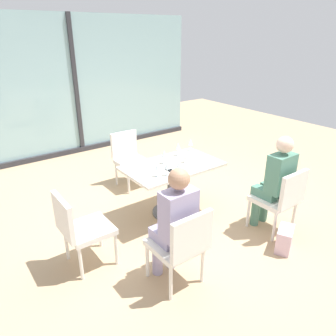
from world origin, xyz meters
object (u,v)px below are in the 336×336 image
Objects in this scene: coffee_cup at (186,159)px; wine_glass_3 at (158,167)px; wine_glass_1 at (167,165)px; handbag_0 at (285,239)px; chair_front_right at (281,197)px; chair_front_left at (181,243)px; chair_near_window at (129,156)px; wine_glass_5 at (178,146)px; wine_glass_0 at (179,164)px; chair_side_end at (79,226)px; dining_table_main at (172,178)px; cell_phone_on_table at (170,170)px; person_front_right at (275,179)px; wine_glass_4 at (164,154)px; person_front_left at (174,220)px; wine_glass_2 at (191,142)px.

wine_glass_3 is at bearing -165.12° from coffee_cup.
wine_glass_1 reaches higher than handbag_0.
chair_front_right is 1.56m from chair_front_left.
chair_near_window is 1.03m from wine_glass_5.
wine_glass_0 is at bearing 135.41° from chair_front_right.
dining_table_main is at bearing 11.85° from chair_side_end.
handbag_0 is (0.55, -2.60, -0.36)m from chair_near_window.
cell_phone_on_table reaches higher than dining_table_main.
chair_near_window is (1.45, 1.47, 0.00)m from chair_side_end.
dining_table_main is at bearing -90.00° from chair_near_window.
wine_glass_5 reaches higher than coffee_cup.
chair_front_left is at bearing -176.00° from person_front_right.
person_front_left is at bearing -121.90° from wine_glass_4.
chair_front_right is 0.69× the size of person_front_right.
handbag_0 is (0.26, -1.68, -0.72)m from wine_glass_5.
person_front_right is at bearing 32.38° from handbag_0.
person_front_left is (-1.56, 0.00, 0.00)m from person_front_right.
wine_glass_4 reaches higher than handbag_0.
chair_front_right is 0.51m from handbag_0.
wine_glass_3 is (-1.15, 0.98, 0.37)m from chair_front_right.
coffee_cup is at bearing -80.68° from chair_near_window.
wine_glass_5 reaches higher than handbag_0.
coffee_cup is at bearing 16.21° from cell_phone_on_table.
handbag_0 is (0.69, -1.31, -0.59)m from cell_phone_on_table.
dining_table_main is 1.02× the size of person_front_right.
coffee_cup is (-0.58, 1.13, 0.28)m from chair_front_right.
chair_side_end is 1.25m from wine_glass_1.
wine_glass_0 is 0.40m from coffee_cup.
person_front_right is 1.19m from wine_glass_0.
person_front_left is (-0.78, -1.05, 0.17)m from dining_table_main.
person_front_right is at bearing -53.45° from dining_table_main.
chair_side_end reaches higher than handbag_0.
chair_front_left reaches higher than handbag_0.
wine_glass_3 is at bearing 143.02° from person_front_right.
wine_glass_2 is 0.62× the size of handbag_0.
wine_glass_4 is at bearing 84.80° from handbag_0.
wine_glass_5 is (0.28, -0.92, 0.37)m from chair_near_window.
person_front_right is 1.36m from wine_glass_2.
wine_glass_1 reaches higher than chair_front_right.
cell_phone_on_table is (-0.08, -0.24, -0.13)m from wine_glass_4.
chair_front_left and chair_near_window have the same top height.
wine_glass_4 is 1.00× the size of wine_glass_5.
wine_glass_5 is (-0.26, -0.03, 0.00)m from wine_glass_2.
chair_front_left is 1.16m from wine_glass_0.
wine_glass_2 is at bearing 40.52° from wine_glass_0.
chair_side_end is 4.70× the size of wine_glass_3.
cell_phone_on_table is at bearing 100.79° from wine_glass_0.
chair_front_left is 4.70× the size of wine_glass_5.
person_front_left reaches higher than chair_front_left.
dining_table_main is at bearing 26.80° from wine_glass_3.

